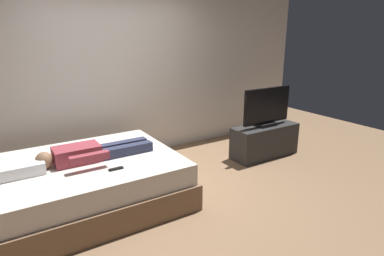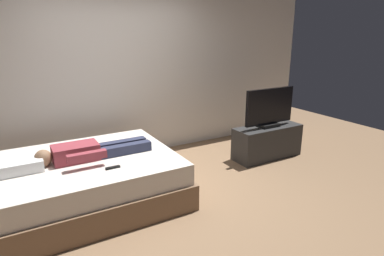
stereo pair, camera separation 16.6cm
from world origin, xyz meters
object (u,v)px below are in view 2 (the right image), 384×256
at_px(remote, 113,168).
at_px(tv_stand, 267,142).
at_px(bed, 88,181).
at_px(pillow, 17,166).
at_px(person, 88,152).
at_px(tv, 269,108).

distance_m(remote, tv_stand, 2.63).
xyz_separation_m(bed, pillow, (-0.68, 0.00, 0.34)).
height_order(pillow, person, person).
xyz_separation_m(person, tv, (2.72, 0.05, 0.16)).
distance_m(bed, pillow, 0.76).
distance_m(bed, person, 0.36).
relative_size(pillow, person, 0.38).
height_order(tv_stand, tv, tv).
xyz_separation_m(pillow, tv, (3.43, 0.04, 0.18)).
relative_size(remote, tv_stand, 0.14).
distance_m(bed, remote, 0.54).
xyz_separation_m(person, tv_stand, (2.72, 0.05, -0.37)).
xyz_separation_m(bed, person, (0.03, -0.02, 0.36)).
xyz_separation_m(bed, remote, (0.18, -0.42, 0.29)).
distance_m(person, remote, 0.44).
height_order(pillow, remote, pillow).
bearing_deg(tv, remote, -169.93).
xyz_separation_m(pillow, person, (0.71, -0.02, 0.02)).
bearing_deg(tv_stand, bed, -179.26).
bearing_deg(tv_stand, pillow, -179.41).
height_order(remote, tv, tv).
bearing_deg(bed, pillow, 180.00).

